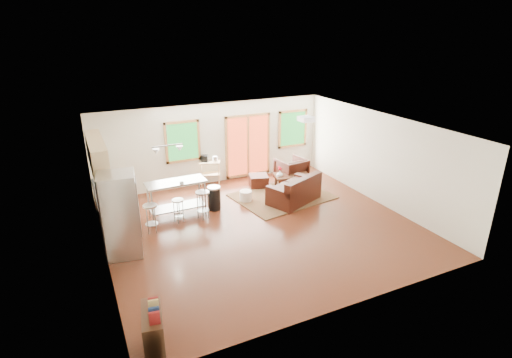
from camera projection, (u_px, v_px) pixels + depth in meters
name	position (u px, v px, depth m)	size (l,w,h in m)	color
floor	(261.00, 227.00, 10.26)	(7.50, 7.00, 0.02)	#3C180D
ceiling	(261.00, 127.00, 9.32)	(7.50, 7.00, 0.02)	white
back_wall	(213.00, 144.00, 12.76)	(7.50, 0.02, 2.60)	silver
left_wall	(99.00, 207.00, 8.29)	(0.02, 7.00, 2.60)	silver
right_wall	(380.00, 159.00, 11.29)	(0.02, 7.00, 2.60)	silver
front_wall	(351.00, 245.00, 6.83)	(7.50, 0.02, 2.60)	silver
window_left	(183.00, 142.00, 12.24)	(1.10, 0.05, 1.30)	#19571F
french_doors	(248.00, 146.00, 13.26)	(1.60, 0.05, 2.10)	#B4391C
window_right	(293.00, 129.00, 13.80)	(1.10, 0.05, 1.30)	#19571F
rug	(282.00, 196.00, 12.04)	(2.71, 2.09, 0.03)	#3F542E
loveseat	(295.00, 192.00, 11.56)	(1.77, 1.42, 0.83)	black
coffee_table	(292.00, 176.00, 12.62)	(1.21, 0.90, 0.43)	#3C2214
armchair	(291.00, 169.00, 13.07)	(0.86, 0.81, 0.89)	black
ottoman	(259.00, 181.00, 12.75)	(0.57, 0.57, 0.38)	black
pouf	(246.00, 196.00, 11.69)	(0.36, 0.36, 0.32)	silver
vase	(280.00, 173.00, 12.42)	(0.21, 0.22, 0.35)	silver
book	(297.00, 171.00, 12.58)	(0.20, 0.02, 0.26)	maroon
cabinets	(106.00, 192.00, 9.97)	(0.64, 2.24, 2.30)	#D5B17C
refrigerator	(121.00, 215.00, 8.70)	(0.87, 0.84, 1.92)	#B7BABC
island	(176.00, 192.00, 10.60)	(1.58, 0.66, 0.99)	#B7BABC
cup	(182.00, 183.00, 10.35)	(0.11, 0.09, 0.11)	white
bar_stool_a	(151.00, 212.00, 9.78)	(0.40, 0.40, 0.74)	#B7BABC
bar_stool_b	(178.00, 205.00, 10.32)	(0.39, 0.39, 0.64)	#B7BABC
bar_stool_c	(203.00, 199.00, 10.49)	(0.47, 0.47, 0.77)	#B7BABC
trash_can	(214.00, 198.00, 11.11)	(0.45, 0.45, 0.68)	black
kitchen_cart	(209.00, 165.00, 12.73)	(0.76, 0.63, 0.99)	#D5B17C
bookshelf	(154.00, 331.00, 6.22)	(0.43, 0.83, 0.93)	#3C2214
ceiling_flush	(306.00, 119.00, 10.50)	(0.35, 0.35, 0.12)	white
pendant_light	(168.00, 149.00, 10.09)	(0.80, 0.18, 0.79)	gray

